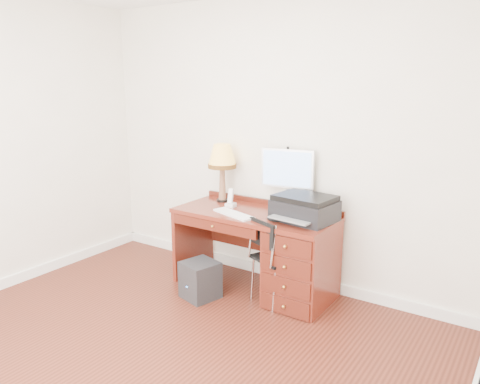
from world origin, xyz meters
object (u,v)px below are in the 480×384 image
Objects in this scene: leg_lamp at (222,160)px; chair at (274,253)px; desk at (285,254)px; equipment_box at (200,280)px; printer at (305,208)px; monitor at (288,172)px; phone at (231,202)px.

leg_lamp is 0.74× the size of chair.
leg_lamp reaches higher than chair.
equipment_box is at bearing -144.89° from desk.
printer is at bearing 9.55° from desk.
equipment_box is (-0.79, -0.47, -0.69)m from printer.
monitor is at bearing 5.61° from leg_lamp.
desk is at bearing -8.91° from phone.
monitor is 1.06× the size of printer.
leg_lamp is 1.70× the size of equipment_box.
printer is 0.95× the size of leg_lamp.
phone is (0.19, -0.13, -0.37)m from leg_lamp.
chair is at bearing -124.82° from printer.
printer is 0.47m from chair.
printer is at bearing -44.26° from monitor.
monitor reaches higher than equipment_box.
printer is 1.61× the size of equipment_box.
leg_lamp is at bearing 178.86° from printer.
chair is at bearing -84.30° from monitor.
desk is 0.18m from chair.
monitor is 3.17× the size of phone.
chair is (-0.01, -0.17, 0.06)m from desk.
monitor is 0.74× the size of chair.
leg_lamp is at bearing 168.43° from desk.
monitor reaches higher than chair.
chair is (0.79, -0.34, -0.70)m from leg_lamp.
monitor is at bearing 150.82° from printer.
desk is 4.43× the size of equipment_box.
monitor is 1.00× the size of leg_lamp.
equipment_box is at bearing -73.39° from leg_lamp.
printer is at bearing 70.06° from chair.
leg_lamp is 0.44m from phone.
phone reaches higher than equipment_box.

